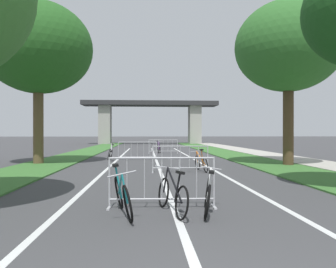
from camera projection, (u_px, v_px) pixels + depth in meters
grass_verge_left at (80, 154)px, 23.76m from camera, size 2.65×54.42×0.05m
grass_verge_right at (226, 153)px, 24.48m from camera, size 2.65×54.42×0.05m
sidewalk_path_right at (259, 153)px, 24.64m from camera, size 2.37×54.42×0.08m
lane_stripe_center at (157, 162)px, 17.61m from camera, size 0.14×31.48×0.01m
lane_stripe_right_lane at (198, 161)px, 17.76m from camera, size 0.14×31.48×0.01m
lane_stripe_left_lane at (115, 162)px, 17.46m from camera, size 0.14×31.48×0.01m
overpass_bridge at (150, 114)px, 46.77m from camera, size 19.10×3.58×6.08m
tree_left_oak_near at (38, 48)px, 16.24m from camera, size 5.32×5.32×8.05m
tree_right_pine_far at (288, 47)px, 15.52m from camera, size 5.03×5.03×7.80m
crowd_barrier_nearest at (162, 183)px, 6.76m from camera, size 2.24×0.52×1.05m
crowd_barrier_second at (180, 159)px, 12.83m from camera, size 2.24×0.53×1.05m
crowd_barrier_third at (137, 151)px, 18.72m from camera, size 2.23×0.48×1.05m
crowd_barrier_fourth at (163, 147)px, 24.84m from camera, size 2.24×0.50×1.05m
bicycle_teal_0 at (122, 196)px, 6.13m from camera, size 0.54×1.75×0.95m
bicycle_black_1 at (172, 195)px, 6.31m from camera, size 0.59×1.68×0.88m
bicycle_purple_2 at (159, 148)px, 25.21m from camera, size 0.54×1.72×0.98m
bicycle_white_3 at (208, 195)px, 6.33m from camera, size 0.59×1.66×0.86m
bicycle_orange_4 at (201, 163)px, 13.28m from camera, size 0.56×1.68×0.91m
bicycle_silver_5 at (110, 154)px, 18.27m from camera, size 0.50×1.64×0.99m
pedestrian_in_red_jacket at (288, 143)px, 18.60m from camera, size 0.57×0.34×1.60m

